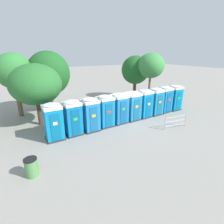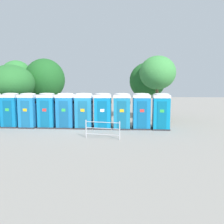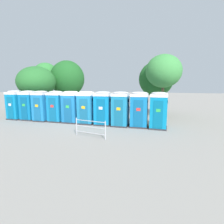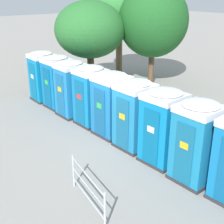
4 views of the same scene
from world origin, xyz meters
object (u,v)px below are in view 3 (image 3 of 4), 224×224
object	(u,v)px
portapotty_1	(29,105)
portapotty_3	(56,106)
portapotty_8	(139,109)
portapotty_2	(41,106)
street_tree_1	(67,79)
portapotty_4	(71,107)
portapotty_0	(16,105)
street_tree_0	(156,79)
street_tree_3	(164,71)
street_tree_4	(37,82)
street_tree_2	(46,76)
portapotty_6	(103,108)
portapotty_9	(159,110)
portapotty_5	(87,107)
event_barrier	(90,128)
portapotty_7	(120,109)

from	to	relation	value
portapotty_1	portapotty_3	distance (m)	2.72
portapotty_3	portapotty_8	size ratio (longest dim) A/B	1.00
portapotty_2	street_tree_1	xyz separation A→B (m)	(-1.49, 6.35, 2.46)
portapotty_4	street_tree_1	size ratio (longest dim) A/B	0.44
portapotty_2	portapotty_4	xyz separation A→B (m)	(2.71, 0.23, -0.00)
portapotty_0	street_tree_0	bearing A→B (deg)	28.85
portapotty_0	street_tree_3	bearing A→B (deg)	19.88
portapotty_0	portapotty_2	xyz separation A→B (m)	(2.72, 0.09, 0.00)
portapotty_8	street_tree_4	distance (m)	11.75
street_tree_4	street_tree_1	bearing A→B (deg)	63.32
portapotty_4	street_tree_2	world-z (taller)	street_tree_2
portapotty_8	street_tree_1	xyz separation A→B (m)	(-9.64, 5.87, 2.46)
portapotty_8	portapotty_6	bearing A→B (deg)	-176.40
portapotty_1	portapotty_8	bearing A→B (deg)	2.78
portapotty_3	portapotty_9	size ratio (longest dim) A/B	1.00
portapotty_5	street_tree_2	distance (m)	10.71
street_tree_3	portapotty_9	bearing A→B (deg)	-90.34
portapotty_6	street_tree_4	bearing A→B (deg)	161.98
portapotty_5	portapotty_9	world-z (taller)	same
portapotty_8	street_tree_1	bearing A→B (deg)	148.66
portapotty_1	portapotty_9	world-z (taller)	same
portapotty_4	street_tree_1	distance (m)	7.82
street_tree_0	portapotty_1	bearing A→B (deg)	-148.46
portapotty_9	street_tree_2	world-z (taller)	street_tree_2
portapotty_4	portapotty_5	xyz separation A→B (m)	(1.36, 0.03, 0.00)
portapotty_3	street_tree_4	world-z (taller)	street_tree_4
street_tree_3	portapotty_1	bearing A→B (deg)	-158.36
portapotty_9	street_tree_1	distance (m)	12.73
portapotty_4	portapotty_5	size ratio (longest dim) A/B	1.00
portapotty_3	portapotty_9	xyz separation A→B (m)	(8.16, 0.26, 0.00)
portapotty_5	event_barrier	xyz separation A→B (m)	(1.85, -3.20, -0.72)
portapotty_3	street_tree_3	size ratio (longest dim) A/B	0.45
street_tree_2	portapotty_0	bearing A→B (deg)	-74.97
street_tree_3	portapotty_4	bearing A→B (deg)	-148.90
portapotty_5	portapotty_7	world-z (taller)	same
event_barrier	portapotty_8	bearing A→B (deg)	57.01
portapotty_4	portapotty_9	xyz separation A→B (m)	(6.80, 0.21, 0.00)
portapotty_1	event_barrier	bearing A→B (deg)	-22.10
portapotty_7	street_tree_0	xyz separation A→B (m)	(1.97, 5.92, 2.28)
portapotty_8	street_tree_4	xyz separation A→B (m)	(-11.28, 2.61, 2.04)
portapotty_6	portapotty_7	world-z (taller)	same
portapotty_3	portapotty_9	world-z (taller)	same
portapotty_4	portapotty_8	bearing A→B (deg)	2.67
street_tree_0	street_tree_4	size ratio (longest dim) A/B	1.08
street_tree_0	street_tree_2	xyz separation A→B (m)	(-13.17, -0.06, 0.52)
portapotty_2	portapotty_6	bearing A→B (deg)	3.27
portapotty_2	portapotty_3	xyz separation A→B (m)	(1.35, 0.17, -0.00)
portapotty_0	street_tree_2	world-z (taller)	street_tree_2
portapotty_3	street_tree_1	distance (m)	7.23
portapotty_0	portapotty_7	bearing A→B (deg)	2.47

